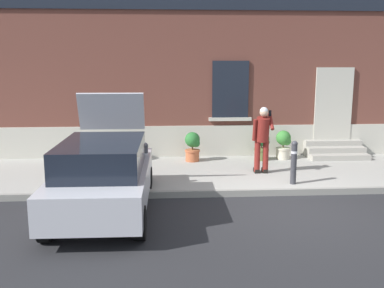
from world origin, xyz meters
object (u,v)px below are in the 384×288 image
object	(u,v)px
bollard_near_person	(294,161)
planter_cream	(284,144)
planter_charcoal	(122,146)
planter_terracotta	(193,146)
bollard_far_left	(145,163)
planter_olive	(262,145)
hatchback_car_silver	(104,175)
person_on_phone	(262,136)

from	to	relation	value
bollard_near_person	planter_cream	world-z (taller)	bollard_near_person
planter_charcoal	planter_terracotta	xyz separation A→B (m)	(2.06, -0.12, 0.00)
bollard_far_left	planter_charcoal	xyz separation A→B (m)	(-0.78, 2.70, -0.11)
bollard_near_person	planter_terracotta	xyz separation A→B (m)	(-2.23, 2.58, -0.11)
planter_charcoal	planter_olive	world-z (taller)	same
bollard_near_person	planter_charcoal	bearing A→B (deg)	147.77
bollard_far_left	planter_olive	distance (m)	4.23
bollard_far_left	planter_charcoal	bearing A→B (deg)	106.19
bollard_near_person	bollard_far_left	world-z (taller)	same
hatchback_car_silver	person_on_phone	world-z (taller)	hatchback_car_silver
person_on_phone	planter_terracotta	world-z (taller)	person_on_phone
bollard_near_person	planter_olive	size ratio (longest dim) A/B	1.22
person_on_phone	planter_terracotta	bearing A→B (deg)	144.04
hatchback_car_silver	planter_charcoal	distance (m)	4.06
planter_cream	bollard_far_left	bearing A→B (deg)	-146.00
planter_charcoal	planter_olive	xyz separation A→B (m)	(4.11, -0.09, 0.00)
planter_cream	planter_olive	bearing A→B (deg)	-172.68
person_on_phone	planter_terracotta	xyz separation A→B (m)	(-1.70, 1.54, -0.54)
hatchback_car_silver	planter_charcoal	world-z (taller)	hatchback_car_silver
bollard_near_person	planter_charcoal	xyz separation A→B (m)	(-4.28, 2.70, -0.11)
person_on_phone	planter_olive	xyz separation A→B (m)	(0.36, 1.58, -0.54)
person_on_phone	bollard_near_person	bearing A→B (deg)	-56.50
planter_terracotta	planter_cream	world-z (taller)	same
person_on_phone	planter_charcoal	bearing A→B (deg)	162.42
person_on_phone	planter_cream	world-z (taller)	person_on_phone
hatchback_car_silver	planter_terracotta	distance (m)	4.43
planter_terracotta	planter_olive	world-z (taller)	same
planter_charcoal	planter_terracotta	distance (m)	2.06
bollard_near_person	planter_terracotta	size ratio (longest dim) A/B	1.22
person_on_phone	planter_charcoal	size ratio (longest dim) A/B	2.03
planter_olive	planter_cream	distance (m)	0.68
planter_charcoal	planter_terracotta	world-z (taller)	same
planter_charcoal	planter_cream	bearing A→B (deg)	-0.02
bollard_near_person	bollard_far_left	distance (m)	3.50
bollard_near_person	planter_olive	bearing A→B (deg)	93.72
person_on_phone	planter_charcoal	distance (m)	4.14
planter_olive	bollard_far_left	bearing A→B (deg)	-141.88
person_on_phone	planter_cream	distance (m)	2.03
person_on_phone	planter_olive	bearing A→B (deg)	83.47
bollard_near_person	planter_cream	bearing A→B (deg)	79.46
bollard_near_person	bollard_far_left	xyz separation A→B (m)	(-3.50, 0.00, 0.00)
bollard_far_left	person_on_phone	bearing A→B (deg)	19.22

